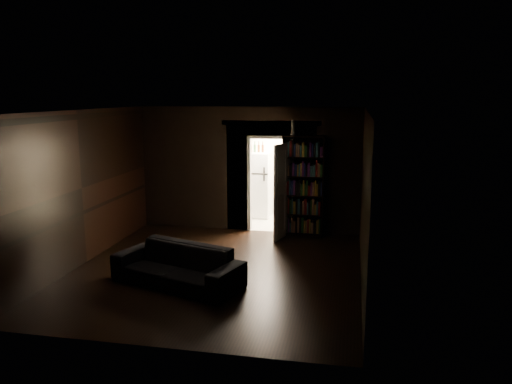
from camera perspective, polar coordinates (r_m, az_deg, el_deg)
ground at (r=8.95m, az=-4.54°, el=-8.99°), size 5.50×5.50×0.00m
room_walls at (r=9.54m, az=-3.02°, el=2.75°), size 5.02×5.61×2.84m
kitchen_alcove at (r=12.23m, az=2.52°, el=2.38°), size 2.20×1.80×2.60m
sofa at (r=8.32m, az=-8.98°, el=-7.60°), size 2.37×1.58×0.84m
bookshelf at (r=10.90m, az=5.40°, el=0.67°), size 0.94×0.47×2.20m
refrigerator at (r=12.63m, az=-0.03°, el=0.89°), size 0.79×0.74×1.65m
door at (r=10.70m, az=3.11°, el=0.10°), size 0.29×0.83×2.05m
figurine at (r=10.85m, az=4.24°, el=7.36°), size 0.14×0.14×0.33m
bottles at (r=12.40m, az=-0.36°, el=5.19°), size 0.65×0.34×0.27m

